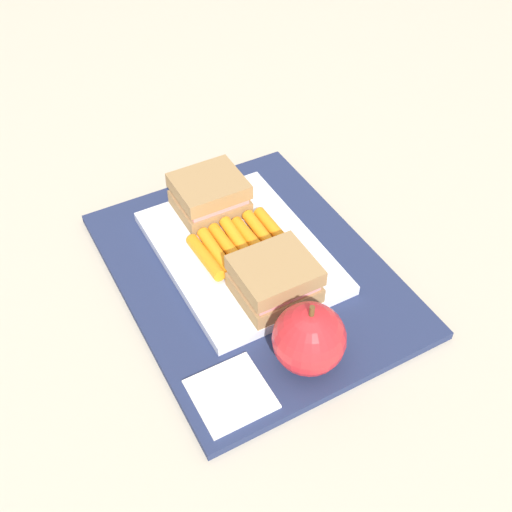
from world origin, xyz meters
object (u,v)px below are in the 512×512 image
(carrot_sticks_bundle, at_px, (240,243))
(apple, at_px, (309,339))
(paper_napkin, at_px, (231,394))
(sandwich_half_right, at_px, (275,279))
(sandwich_half_left, at_px, (210,195))
(food_tray, at_px, (240,252))

(carrot_sticks_bundle, height_order, apple, apple)
(paper_napkin, bearing_deg, sandwich_half_right, 131.06)
(carrot_sticks_bundle, bearing_deg, apple, -3.73)
(sandwich_half_right, relative_size, paper_napkin, 1.14)
(apple, bearing_deg, carrot_sticks_bundle, 176.27)
(carrot_sticks_bundle, bearing_deg, sandwich_half_right, 0.04)
(sandwich_half_left, height_order, paper_napkin, sandwich_half_left)
(food_tray, height_order, sandwich_half_right, sandwich_half_right)
(sandwich_half_right, height_order, carrot_sticks_bundle, sandwich_half_right)
(food_tray, distance_m, paper_napkin, 0.19)
(food_tray, distance_m, apple, 0.16)
(sandwich_half_left, relative_size, apple, 0.97)
(paper_napkin, bearing_deg, carrot_sticks_bundle, 149.60)
(sandwich_half_right, distance_m, apple, 0.08)
(food_tray, relative_size, paper_napkin, 3.29)
(food_tray, bearing_deg, sandwich_half_right, 0.00)
(sandwich_half_right, xyz_separation_m, paper_napkin, (0.08, -0.09, -0.03))
(paper_napkin, bearing_deg, food_tray, 149.54)
(food_tray, bearing_deg, apple, -3.76)
(food_tray, xyz_separation_m, paper_napkin, (0.16, -0.09, -0.00))
(food_tray, xyz_separation_m, apple, (0.16, -0.01, 0.03))
(sandwich_half_left, height_order, sandwich_half_right, same)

